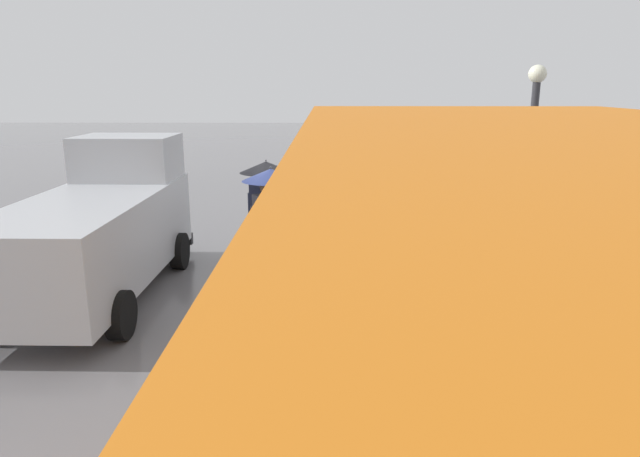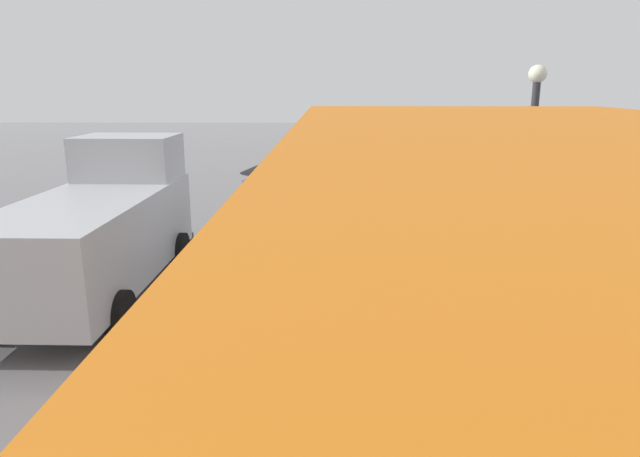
# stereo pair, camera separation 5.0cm
# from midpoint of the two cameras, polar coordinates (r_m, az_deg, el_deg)

# --- Properties ---
(ground_plane) EXTENTS (90.00, 90.00, 0.00)m
(ground_plane) POSITION_cam_midpoint_polar(r_m,az_deg,el_deg) (10.94, -1.55, -4.68)
(ground_plane) COLOR slate
(slush_patch_under_van) EXTENTS (1.82, 1.82, 0.01)m
(slush_patch_under_van) POSITION_cam_midpoint_polar(r_m,az_deg,el_deg) (11.71, 10.60, -3.62)
(slush_patch_under_van) COLOR silver
(slush_patch_under_van) RESTS_ON ground
(cargo_van_parked_right) EXTENTS (2.23, 5.35, 2.60)m
(cargo_van_parked_right) POSITION_cam_midpoint_polar(r_m,az_deg,el_deg) (10.44, -21.47, 0.12)
(cargo_van_parked_right) COLOR #B7BABF
(cargo_van_parked_right) RESTS_ON ground
(shopping_cart_vendor) EXTENTS (0.58, 0.84, 1.04)m
(shopping_cart_vendor) POSITION_cam_midpoint_polar(r_m,az_deg,el_deg) (10.92, 1.33, -1.58)
(shopping_cart_vendor) COLOR #1951B2
(shopping_cart_vendor) RESTS_ON ground
(hand_dolly_boxes) EXTENTS (0.59, 0.76, 1.32)m
(hand_dolly_boxes) POSITION_cam_midpoint_polar(r_m,az_deg,el_deg) (10.91, -2.72, -2.07)
(hand_dolly_boxes) COLOR #515156
(hand_dolly_boxes) RESTS_ON ground
(pedestrian_pink_side) EXTENTS (1.04, 1.04, 2.15)m
(pedestrian_pink_side) POSITION_cam_midpoint_polar(r_m,az_deg,el_deg) (9.70, -0.08, 2.48)
(pedestrian_pink_side) COLOR black
(pedestrian_pink_side) RESTS_ON ground
(pedestrian_black_side) EXTENTS (1.04, 1.04, 2.15)m
(pedestrian_black_side) POSITION_cam_midpoint_polar(r_m,az_deg,el_deg) (11.21, -5.74, 4.09)
(pedestrian_black_side) COLOR black
(pedestrian_black_side) RESTS_ON ground
(pedestrian_white_side) EXTENTS (1.04, 1.04, 2.15)m
(pedestrian_white_side) POSITION_cam_midpoint_polar(r_m,az_deg,el_deg) (9.95, 8.04, 2.72)
(pedestrian_white_side) COLOR black
(pedestrian_white_side) RESTS_ON ground
(pedestrian_far_side) EXTENTS (1.04, 1.04, 2.15)m
(pedestrian_far_side) POSITION_cam_midpoint_polar(r_m,az_deg,el_deg) (10.20, -5.30, 3.09)
(pedestrian_far_side) COLOR black
(pedestrian_far_side) RESTS_ON ground
(street_lamp) EXTENTS (0.28, 0.28, 3.86)m
(street_lamp) POSITION_cam_midpoint_polar(r_m,az_deg,el_deg) (9.76, 20.24, 6.44)
(street_lamp) COLOR #2D2D33
(street_lamp) RESTS_ON ground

